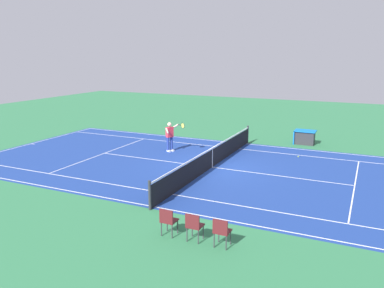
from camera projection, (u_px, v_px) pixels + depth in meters
The scene contains 10 objects.
ground_plane at pixel (212, 167), 18.77m from camera, with size 60.00×60.00×0.00m, color #2D7247.
court_slab at pixel (212, 167), 18.77m from camera, with size 24.20×11.40×0.00m, color navy.
court_line_markings at pixel (212, 167), 18.77m from camera, with size 23.85×11.05×0.01m.
tennis_net at pixel (212, 157), 18.65m from camera, with size 0.10×11.70×1.08m.
tennis_player_near at pixel (170, 135), 21.62m from camera, with size 1.19×0.75×1.70m.
tennis_ball at pixel (298, 156), 20.60m from camera, with size 0.07×0.07×0.07m, color #CCE01E.
spectator_chair_0 at pixel (222, 230), 10.88m from camera, with size 0.44×0.44×0.88m.
spectator_chair_1 at pixel (194, 225), 11.23m from camera, with size 0.44×0.44×0.88m.
spectator_chair_2 at pixel (168, 220), 11.58m from camera, with size 0.44×0.44×0.88m.
equipment_cart_tarped at pixel (304, 137), 23.48m from camera, with size 1.25×0.84×0.85m.
Camera 1 is at (-6.72, 16.75, 5.35)m, focal length 36.34 mm.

